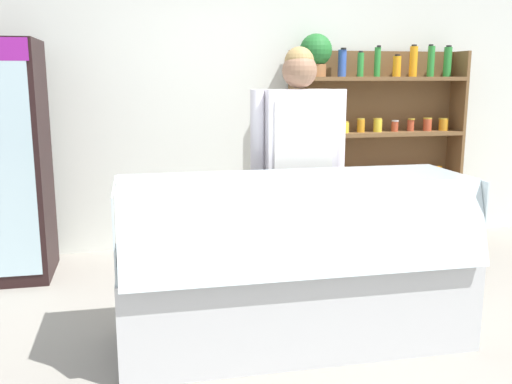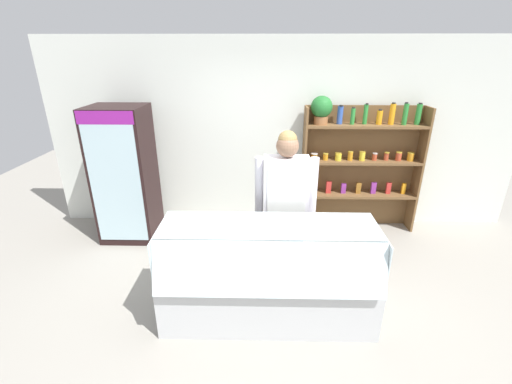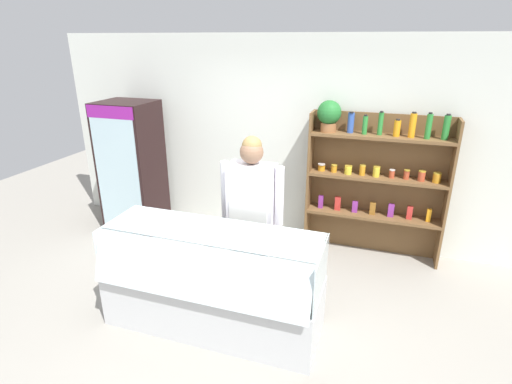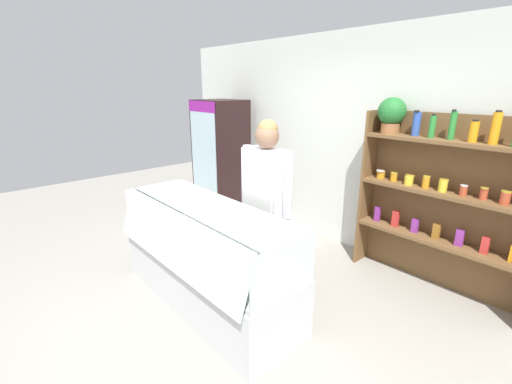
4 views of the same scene
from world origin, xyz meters
name	(u,v)px [view 2 (image 2 of 4)]	position (x,y,z in m)	size (l,w,h in m)	color
ground_plane	(290,308)	(0.00, 0.00, 0.00)	(12.00, 12.00, 0.00)	gray
back_wall	(284,136)	(0.00, 2.06, 1.35)	(6.80, 0.10, 2.70)	silver
drinks_fridge	(125,175)	(-2.18, 1.50, 0.93)	(0.73, 0.66, 1.85)	black
shelving_unit	(355,156)	(1.02, 1.85, 1.11)	(1.66, 0.29, 1.95)	brown
deli_display_case	(268,289)	(-0.24, -0.10, 0.31)	(2.04, 0.77, 1.01)	silver
shop_clerk	(286,196)	(-0.05, 0.50, 1.06)	(0.66, 0.25, 1.77)	#2D2D38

